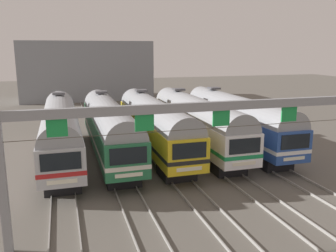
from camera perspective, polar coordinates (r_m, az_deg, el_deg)
name	(u,v)px	position (r m, az deg, el deg)	size (l,w,h in m)	color
ground_plane	(154,153)	(31.67, -2.21, -4.28)	(160.00, 160.00, 0.00)	#5B564F
track_bed	(122,117)	(47.86, -7.30, 1.40)	(17.12, 70.00, 0.15)	gray
commuter_train_stainless	(60,129)	(30.09, -16.81, -0.40)	(2.88, 18.06, 5.05)	#B2B5BA
commuter_train_green	(109,126)	(30.30, -9.42, 0.05)	(2.88, 18.06, 5.05)	#236B42
commuter_train_yellow	(154,123)	(31.01, -2.25, 0.49)	(2.88, 18.06, 5.05)	gold
commuter_train_white	(196,120)	(32.18, 4.50, 0.89)	(2.88, 18.06, 5.05)	white
commuter_train_blue	(235,118)	(33.76, 10.70, 1.25)	(2.88, 18.06, 5.05)	#284C9E
catenary_gantry	(221,126)	(18.00, 8.44, -0.01)	(20.86, 0.44, 6.97)	gray
maintenance_building	(86,70)	(67.28, -12.89, 8.66)	(22.66, 10.00, 10.29)	gray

